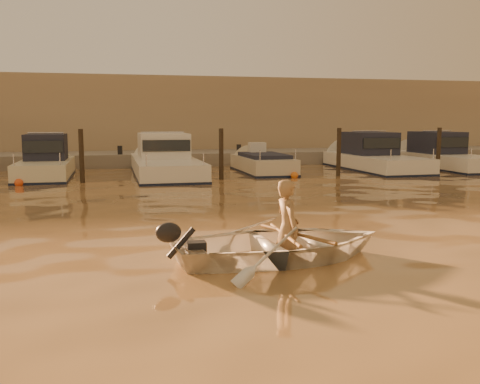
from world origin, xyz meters
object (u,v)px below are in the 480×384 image
object	(u,v)px
moored_boat_1	(45,162)
moored_boat_2	(165,160)
person	(287,228)
moored_boat_3	(262,167)
moored_boat_4	(375,156)
waterfront_building	(182,119)
moored_boat_5	(444,155)
dinghy	(282,244)

from	to	relation	value
moored_boat_1	moored_boat_2	size ratio (longest dim) A/B	0.70
person	moored_boat_3	world-z (taller)	person
person	moored_boat_4	distance (m)	17.14
person	moored_boat_2	size ratio (longest dim) A/B	0.19
moored_boat_4	waterfront_building	world-z (taller)	waterfront_building
person	moored_boat_1	xyz separation A→B (m)	(-5.46, 14.47, 0.10)
person	moored_boat_5	bearing A→B (deg)	-46.55
moored_boat_1	moored_boat_4	xyz separation A→B (m)	(14.65, 0.00, 0.00)
dinghy	moored_boat_2	distance (m)	14.49
moored_boat_2	person	bearing A→B (deg)	-87.56
moored_boat_4	waterfront_building	size ratio (longest dim) A/B	0.16
moored_boat_4	waterfront_building	distance (m)	13.50
moored_boat_2	moored_boat_4	bearing A→B (deg)	0.00
person	waterfront_building	xyz separation A→B (m)	(1.58, 25.47, 1.87)
moored_boat_1	moored_boat_5	distance (m)	18.33
moored_boat_2	moored_boat_5	distance (m)	13.49
moored_boat_4	waterfront_building	bearing A→B (deg)	124.71
moored_boat_3	moored_boat_4	distance (m)	5.50
moored_boat_2	dinghy	bearing A→B (deg)	-87.95
person	moored_boat_5	world-z (taller)	moored_boat_5
person	moored_boat_2	xyz separation A→B (m)	(-0.62, 14.47, 0.10)
person	moored_boat_2	bearing A→B (deg)	-2.46
dinghy	waterfront_building	world-z (taller)	waterfront_building
moored_boat_2	moored_boat_4	xyz separation A→B (m)	(9.81, 0.00, 0.00)
moored_boat_3	waterfront_building	world-z (taller)	waterfront_building
moored_boat_1	waterfront_building	distance (m)	13.18
dinghy	moored_boat_1	size ratio (longest dim) A/B	0.62
dinghy	moored_boat_5	size ratio (longest dim) A/B	0.49
person	moored_boat_3	distance (m)	14.94
moored_boat_1	moored_boat_5	xyz separation A→B (m)	(18.33, 0.00, 0.00)
person	moored_boat_1	distance (m)	15.46
moored_boat_2	moored_boat_3	world-z (taller)	moored_boat_2
moored_boat_3	waterfront_building	xyz separation A→B (m)	(-2.13, 11.00, 2.17)
dinghy	moored_boat_5	world-z (taller)	moored_boat_5
dinghy	moored_boat_4	world-z (taller)	moored_boat_4
moored_boat_5	waterfront_building	distance (m)	15.86
moored_boat_4	moored_boat_3	bearing A→B (deg)	180.00
person	moored_boat_5	distance (m)	19.36
dinghy	moored_boat_3	distance (m)	14.97
moored_boat_1	moored_boat_2	distance (m)	4.84
moored_boat_3	moored_boat_5	distance (m)	9.17
dinghy	moored_boat_2	size ratio (longest dim) A/B	0.43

